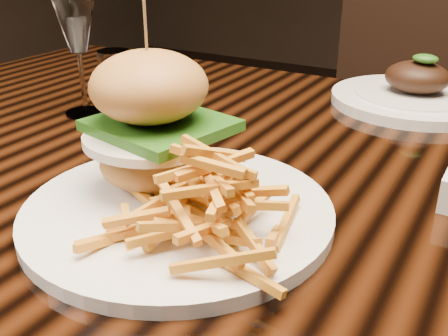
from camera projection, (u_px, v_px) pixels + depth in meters
The scene contains 6 objects.
dining_table at pixel (284, 212), 0.73m from camera, with size 1.60×0.90×0.75m.
burger_plate at pixel (174, 166), 0.54m from camera, with size 0.33×0.33×0.22m.
wine_glass at pixel (76, 27), 0.82m from camera, with size 0.07×0.07×0.19m.
water_tumbler at pixel (115, 73), 0.97m from camera, with size 0.06×0.06×0.08m, color white.
far_dish at pixel (414, 95), 0.92m from camera, with size 0.29×0.29×0.09m.
chair_far at pixel (398, 118), 1.50m from camera, with size 0.48×0.48×0.95m.
Camera 1 is at (0.25, -0.59, 1.03)m, focal length 42.00 mm.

